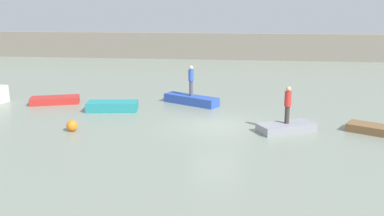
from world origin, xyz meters
The scene contains 9 objects.
ground_plane centered at (0.00, 0.00, 0.00)m, with size 120.00×120.00×0.00m, color gray.
embankment_wall centered at (0.00, 26.68, 1.43)m, with size 80.00×1.20×2.86m, color gray.
rowboat_red centered at (-9.99, 3.71, 0.21)m, with size 2.82×1.17×0.41m, color red.
rowboat_teal centered at (-6.00, 2.40, 0.26)m, with size 2.79×1.20×0.51m, color teal.
rowboat_blue centered at (-1.82, 4.56, 0.26)m, with size 3.48×0.91×0.52m, color #2B4CAD.
rowboat_grey centered at (3.31, -0.47, 0.20)m, with size 2.69×1.11×0.40m, color gray.
person_red_shirt centered at (3.31, -0.47, 1.37)m, with size 0.32×0.32×1.75m.
person_blue_shirt centered at (-1.82, 4.56, 1.54)m, with size 0.32×0.32×1.81m.
mooring_buoy centered at (-6.67, -1.65, 0.26)m, with size 0.52×0.52×0.52m, color orange.
Camera 1 is at (1.24, -19.61, 5.70)m, focal length 39.05 mm.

